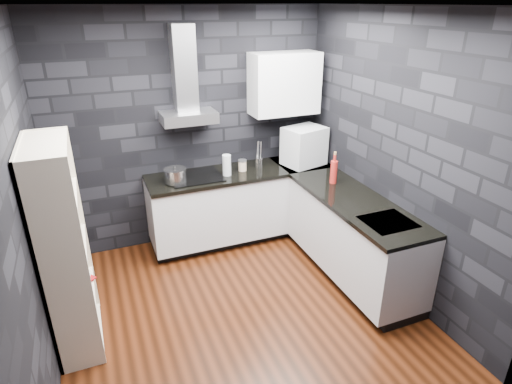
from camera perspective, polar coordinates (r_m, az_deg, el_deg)
ground at (r=4.29m, az=-2.15°, el=-15.37°), size 3.20×3.20×0.00m
ceiling at (r=3.31m, az=-2.93°, el=23.64°), size 3.20×3.20×0.00m
wall_back at (r=5.06m, az=-8.78°, el=8.06°), size 3.20×0.05×2.70m
wall_front at (r=2.31m, az=11.66°, el=-12.98°), size 3.20×0.05×2.70m
wall_left at (r=3.45m, az=-28.79°, el=-2.55°), size 0.05×3.20×2.70m
wall_right at (r=4.37m, az=18.08°, el=4.53°), size 0.05×3.20×2.70m
toekick_back at (r=5.44m, az=-2.07°, el=-5.35°), size 2.18×0.50×0.10m
toekick_right at (r=4.85m, az=12.70°, el=-10.07°), size 0.50×1.78×0.10m
counter_back_cab at (r=5.21m, az=-1.98°, el=-1.43°), size 2.20×0.60×0.76m
counter_right_cab at (r=4.60m, az=12.77°, el=-5.75°), size 0.60×1.80×0.76m
counter_back_top at (r=5.04m, az=-2.01°, el=2.63°), size 2.20×0.62×0.04m
counter_right_top at (r=4.42m, az=13.13°, el=-1.27°), size 0.62×1.80×0.04m
counter_corner_top at (r=5.36m, az=6.02°, el=3.83°), size 0.62×0.62×0.04m
hood_body at (r=4.82m, az=-8.96°, el=9.81°), size 0.60×0.34×0.12m
hood_chimney at (r=4.79m, az=-9.57°, el=15.92°), size 0.24×0.20×0.90m
upper_cabinet at (r=5.13m, az=3.79°, el=14.22°), size 0.80×0.35×0.70m
cooktop at (r=4.90m, az=-8.11°, el=2.04°), size 0.58×0.50×0.01m
sink_rim at (r=4.07m, az=17.21°, el=-3.85°), size 0.44×0.40×0.01m
pot at (r=4.75m, az=-10.69°, el=2.11°), size 0.29×0.29×0.14m
glass_vase at (r=4.88m, az=-3.92°, el=3.59°), size 0.12×0.12×0.24m
storage_jar at (r=5.02m, az=-1.83°, el=3.50°), size 0.10×0.10×0.12m
utensil_crock at (r=5.14m, az=0.36°, el=3.99°), size 0.11×0.11×0.12m
appliance_garage at (r=5.21m, az=6.42°, el=6.07°), size 0.54×0.46×0.46m
red_bottle at (r=4.73m, az=10.32°, el=2.63°), size 0.08×0.08×0.25m
bookshelf at (r=3.79m, az=-24.17°, el=-7.02°), size 0.44×0.84×1.80m
fruit_bowl at (r=3.65m, az=-24.27°, el=-7.60°), size 0.22×0.22×0.05m
book_red at (r=4.07m, az=-23.25°, el=-10.02°), size 0.14×0.11×0.21m
book_second at (r=4.08m, az=-23.97°, el=-9.78°), size 0.17×0.05×0.24m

